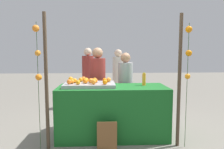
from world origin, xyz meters
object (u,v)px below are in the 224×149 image
object	(u,v)px
stall_counter	(112,112)
orange_0	(75,81)
orange_1	(91,81)
juice_bottle	(144,79)
vendor_left	(98,89)
vendor_right	(125,91)
chalkboard_sign	(107,136)

from	to	relation	value
stall_counter	orange_0	xyz separation A→B (m)	(-0.68, 0.07, 0.57)
stall_counter	orange_1	xyz separation A→B (m)	(-0.39, 0.02, 0.57)
juice_bottle	vendor_left	distance (m)	1.07
stall_counter	juice_bottle	world-z (taller)	juice_bottle
juice_bottle	vendor_left	size ratio (longest dim) A/B	0.15
stall_counter	vendor_right	bearing A→B (deg)	64.50
juice_bottle	vendor_left	bearing A→B (deg)	146.94
juice_bottle	chalkboard_sign	distance (m)	1.26
vendor_left	vendor_right	distance (m)	0.59
vendor_left	vendor_right	bearing A→B (deg)	-2.31
vendor_right	orange_1	bearing A→B (deg)	-138.30
juice_bottle	vendor_left	world-z (taller)	vendor_left
vendor_right	juice_bottle	bearing A→B (deg)	-62.27
orange_0	vendor_left	size ratio (longest dim) A/B	0.05
juice_bottle	chalkboard_sign	xyz separation A→B (m)	(-0.71, -0.65, -0.82)
juice_bottle	orange_0	bearing A→B (deg)	-178.46
orange_1	juice_bottle	xyz separation A→B (m)	(0.98, 0.08, 0.01)
orange_1	chalkboard_sign	distance (m)	1.03
orange_1	vendor_left	bearing A→B (deg)	79.85
chalkboard_sign	vendor_right	distance (m)	1.36
vendor_left	orange_1	bearing A→B (deg)	-100.15
chalkboard_sign	vendor_left	xyz separation A→B (m)	(-0.16, 1.22, 0.54)
orange_0	vendor_right	world-z (taller)	vendor_right
chalkboard_sign	orange_1	bearing A→B (deg)	115.85
stall_counter	orange_0	world-z (taller)	orange_0
stall_counter	chalkboard_sign	world-z (taller)	stall_counter
orange_0	vendor_left	xyz separation A→B (m)	(0.41, 0.60, -0.27)
orange_0	chalkboard_sign	distance (m)	1.17
orange_0	vendor_right	bearing A→B (deg)	30.15
orange_1	chalkboard_sign	xyz separation A→B (m)	(0.28, -0.57, -0.81)
stall_counter	orange_1	bearing A→B (deg)	176.58
stall_counter	juice_bottle	size ratio (longest dim) A/B	8.17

